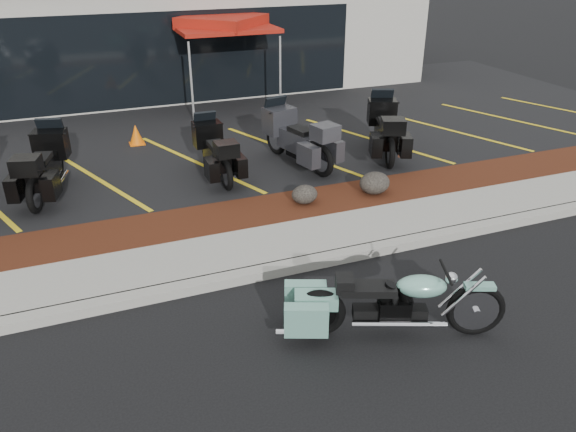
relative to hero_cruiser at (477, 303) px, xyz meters
name	(u,v)px	position (x,y,z in m)	size (l,w,h in m)	color
ground	(290,308)	(-1.97, 1.40, -0.49)	(90.00, 90.00, 0.00)	black
curb	(268,271)	(-1.97, 2.30, -0.42)	(24.00, 0.25, 0.15)	gray
sidewalk	(254,250)	(-1.97, 3.00, -0.42)	(24.00, 1.20, 0.15)	gray
mulch_bed	(233,218)	(-1.97, 4.20, -0.41)	(24.00, 1.20, 0.16)	#33130B
upper_lot	(175,132)	(-1.97, 9.60, -0.42)	(26.00, 9.60, 0.15)	black
dealership_building	(134,24)	(-1.97, 15.87, 1.51)	(18.00, 8.16, 4.00)	#A9A398
boulder_mid	(305,194)	(-0.59, 4.18, -0.16)	(0.49, 0.41, 0.35)	black
boulder_right	(375,183)	(0.84, 4.11, -0.12)	(0.60, 0.50, 0.43)	black
hero_cruiser	(477,303)	(0.00, 0.00, 0.00)	(2.80, 0.71, 0.99)	#73B39F
touring_black_front	(54,149)	(-4.83, 7.13, 0.30)	(2.21, 0.85, 1.29)	black
touring_black_mid	(206,139)	(-1.78, 6.81, 0.25)	(2.05, 0.78, 1.19)	black
touring_grey	(276,126)	(-0.14, 6.90, 0.33)	(2.30, 0.88, 1.34)	#2D2D32
touring_black_rear	(381,116)	(2.43, 6.72, 0.32)	(2.27, 0.87, 1.32)	black
traffic_cone	(136,134)	(-3.03, 8.78, -0.10)	(0.34, 0.34, 0.48)	orange
popup_canopy	(222,24)	(-0.04, 11.52, 1.94)	(2.97, 2.97, 2.52)	silver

